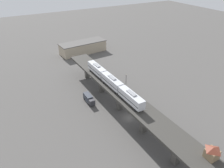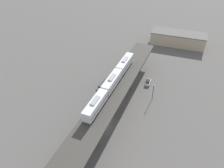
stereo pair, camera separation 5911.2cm
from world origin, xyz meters
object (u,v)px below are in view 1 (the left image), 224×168
subway_train (112,82)px  signal_hut (212,152)px  street_car_red (184,140)px  street_car_white (108,80)px  street_lamp (126,80)px  warehouse_building (83,47)px  street_car_silver (205,159)px  delivery_truck (89,99)px

subway_train → signal_hut: subway_train is taller
street_car_red → street_car_white: bearing=92.1°
street_car_white → street_lamp: (4.19, -8.92, 3.17)m
warehouse_building → street_car_silver: bearing=-91.7°
signal_hut → street_car_silver: (5.39, 4.17, -9.36)m
signal_hut → warehouse_building: (8.21, 100.90, -6.89)m
signal_hut → street_car_red: 16.75m
street_car_red → warehouse_building: bearing=88.2°
street_car_red → street_lamp: (2.47, 37.88, 3.17)m
signal_hut → street_car_red: size_ratio=0.77×
street_lamp → warehouse_building: (0.23, 50.27, -0.70)m
street_car_silver → delivery_truck: delivery_truck is taller
street_car_silver → street_car_white: same height
street_car_white → warehouse_building: warehouse_building is taller
signal_hut → street_car_white: size_ratio=0.75×
signal_hut → street_car_silver: 11.58m
subway_train → street_lamp: size_ratio=5.37×
street_car_silver → street_car_white: size_ratio=1.02×
street_car_silver → warehouse_building: 96.81m
subway_train → street_car_silver: (9.83, -37.14, -10.10)m
street_lamp → warehouse_building: bearing=89.7°
subway_train → delivery_truck: (-6.92, 6.74, -9.28)m
subway_train → street_lamp: 17.01m
delivery_truck → street_lamp: 19.66m
street_car_white → street_car_red: (1.72, -46.80, 0.00)m
street_car_white → delivery_truck: delivery_truck is taller
subway_train → delivery_truck: subway_train is taller
subway_train → signal_hut: (4.44, -41.31, -0.74)m
subway_train → street_car_silver: bearing=-75.2°
subway_train → street_car_silver: size_ratio=8.01×
street_car_silver → subway_train: bearing=104.8°
signal_hut → delivery_truck: 50.10m
subway_train → street_car_silver: 39.72m
street_car_white → street_car_red: 46.83m
street_car_white → street_lamp: 10.35m
street_car_red → delivery_truck: 39.13m
street_car_red → street_car_silver: bearing=-90.8°
signal_hut → street_car_silver: bearing=37.7°
street_car_white → street_car_silver: bearing=-88.4°
street_car_white → delivery_truck: bearing=-142.8°
subway_train → street_car_white: bearing=65.7°
delivery_truck → warehouse_building: 56.39m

